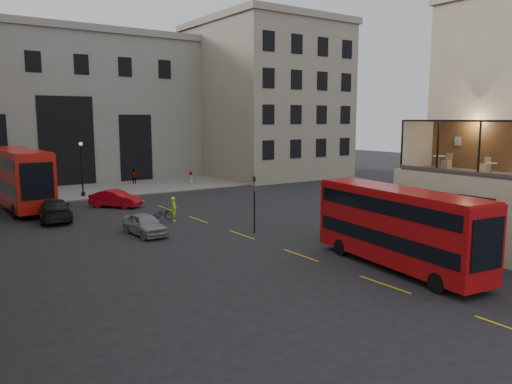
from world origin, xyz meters
TOP-DOWN VIEW (x-y plane):
  - ground at (0.00, 0.00)m, footprint 140.00×140.00m
  - host_frontage at (6.50, 0.00)m, footprint 3.00×11.00m
  - cafe_floor at (6.50, 0.00)m, footprint 3.00×10.00m
  - gateway at (-5.00, 47.99)m, footprint 35.00×10.60m
  - building_right at (20.00, 39.97)m, footprint 16.60×18.60m
  - pavement_far at (-6.00, 38.00)m, footprint 40.00×12.00m
  - traffic_light_near at (-1.00, 12.00)m, footprint 0.16×0.20m
  - street_lamp_b at (-6.00, 34.00)m, footprint 0.36×0.36m
  - bus_near at (0.50, 1.37)m, footprint 3.55×10.45m
  - bus_far at (-12.11, 30.81)m, footprint 3.31×12.68m
  - car_a at (-7.19, 15.67)m, footprint 1.91×4.26m
  - car_b at (-5.25, 26.87)m, footprint 4.04×4.42m
  - car_c at (-10.94, 23.94)m, footprint 3.05×5.79m
  - bicycle at (-4.29, 19.40)m, footprint 1.86×1.15m
  - cyclist at (-3.73, 18.56)m, footprint 0.66×0.79m
  - pedestrian_c at (1.48, 40.00)m, footprint 1.09×0.54m
  - pedestrian_d at (6.74, 36.05)m, footprint 0.89×0.86m
  - cafe_table_mid at (5.52, -0.43)m, footprint 0.54×0.54m
  - cafe_table_far at (5.90, 3.01)m, footprint 0.66×0.66m
  - cafe_chair_c at (7.36, 0.99)m, footprint 0.47×0.47m
  - cafe_chair_d at (7.11, 3.31)m, footprint 0.46×0.46m

SIDE VIEW (x-z plane):
  - ground at x=0.00m, z-range 0.00..0.00m
  - pavement_far at x=-6.00m, z-range 0.00..0.12m
  - bicycle at x=-4.29m, z-range 0.00..0.92m
  - car_a at x=-7.19m, z-range 0.00..1.42m
  - car_b at x=-5.25m, z-range 0.00..1.47m
  - pedestrian_d at x=6.74m, z-range 0.00..1.54m
  - car_c at x=-10.94m, z-range 0.00..1.60m
  - pedestrian_c at x=1.48m, z-range 0.00..1.79m
  - cyclist at x=-3.73m, z-range 0.00..1.85m
  - host_frontage at x=6.50m, z-range 0.00..4.50m
  - bus_near at x=0.50m, z-range 0.25..4.34m
  - street_lamp_b at x=-6.00m, z-range -0.27..5.06m
  - traffic_light_near at x=-1.00m, z-range 0.52..4.32m
  - bus_far at x=-12.11m, z-range 0.31..5.33m
  - cafe_floor at x=6.50m, z-range 4.50..4.60m
  - cafe_chair_c at x=7.36m, z-range 4.44..5.25m
  - cafe_chair_d at x=7.11m, z-range 4.42..5.33m
  - cafe_table_mid at x=5.52m, z-range 4.71..5.39m
  - cafe_table_far at x=5.90m, z-range 4.73..5.56m
  - gateway at x=-5.00m, z-range 0.39..18.39m
  - building_right at x=20.00m, z-range 0.39..20.39m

